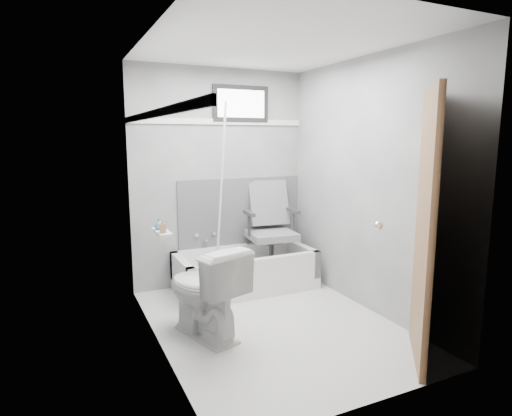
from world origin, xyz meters
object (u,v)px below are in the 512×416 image
bathtub (246,270)px  soap_bottle_a (163,226)px  office_chair (272,228)px  door (486,233)px  soap_bottle_b (159,224)px  toilet (204,291)px

bathtub → soap_bottle_a: bearing=-141.4°
office_chair → door: size_ratio=0.52×
office_chair → soap_bottle_b: office_chair is taller
toilet → door: door is taller
toilet → soap_bottle_a: 0.66m
soap_bottle_a → soap_bottle_b: (0.00, 0.14, -0.01)m
bathtub → office_chair: 0.55m
bathtub → office_chair: office_chair is taller
soap_bottle_b → soap_bottle_a: bearing=-90.0°
door → soap_bottle_a: size_ratio=17.59×
soap_bottle_a → soap_bottle_b: size_ratio=1.19×
toilet → soap_bottle_b: size_ratio=8.26×
bathtub → toilet: size_ratio=1.90×
bathtub → toilet: toilet is taller
toilet → soap_bottle_b: bearing=-44.3°
soap_bottle_b → door: bearing=-37.7°
bathtub → door: (0.83, -2.21, 0.79)m
bathtub → soap_bottle_a: 1.58m
office_chair → soap_bottle_b: size_ratio=10.87×
office_chair → soap_bottle_b: bearing=-145.0°
toilet → soap_bottle_b: soap_bottle_b is taller
toilet → soap_bottle_a: bearing=-21.4°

